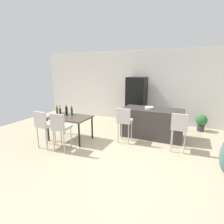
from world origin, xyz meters
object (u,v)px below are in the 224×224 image
wine_glass_left (70,112)px  wine_bottle_right (57,111)px  bar_chair_left (124,120)px  wine_bottle_near (60,112)px  dining_table (70,119)px  fruit_bowl (149,108)px  dining_chair_far (60,126)px  wine_bottle_inner (72,111)px  dining_chair_near (44,124)px  bar_chair_middle (179,126)px  kitchen_island (152,123)px  refrigerator (136,101)px  potted_plant (201,122)px  wine_bottle_far (67,111)px

wine_glass_left → wine_bottle_right: bearing=176.1°
bar_chair_left → wine_bottle_near: 2.03m
dining_table → fruit_bowl: bearing=30.0°
bar_chair_left → dining_chair_far: size_ratio=1.00×
wine_bottle_right → wine_bottle_inner: 0.47m
dining_chair_near → wine_bottle_inner: bearing=79.0°
wine_bottle_near → wine_bottle_right: wine_bottle_near is taller
bar_chair_middle → fruit_bowl: (-0.96, 0.76, 0.26)m
dining_chair_near → dining_chair_far: 0.56m
dining_table → wine_bottle_inner: (-0.09, 0.23, 0.19)m
dining_chair_far → kitchen_island: bearing=46.4°
wine_bottle_inner → wine_glass_left: (0.08, -0.22, 0.01)m
bar_chair_left → dining_chair_far: (-1.30, -1.25, 0.00)m
dining_chair_far → wine_bottle_near: 1.07m
dining_chair_near → refrigerator: bearing=64.1°
dining_table → dining_chair_far: (0.28, -0.78, 0.03)m
wine_glass_left → fruit_bowl: fruit_bowl is taller
wine_glass_left → refrigerator: bearing=62.1°
dining_table → potted_plant: dining_table is taller
dining_table → wine_bottle_right: wine_bottle_right is taller
bar_chair_left → wine_bottle_far: (-1.79, -0.36, 0.17)m
kitchen_island → wine_bottle_near: wine_bottle_near is taller
wine_bottle_inner → wine_glass_left: size_ratio=1.64×
dining_chair_far → wine_bottle_inner: dining_chair_far is taller
wine_bottle_right → wine_glass_left: wine_bottle_right is taller
kitchen_island → wine_bottle_far: size_ratio=5.69×
wine_bottle_near → refrigerator: bearing=55.6°
wine_bottle_near → wine_bottle_far: 0.20m
wine_bottle_right → refrigerator: size_ratio=0.16×
wine_bottle_inner → refrigerator: (1.41, 2.31, 0.07)m
wine_bottle_far → dining_chair_near: bearing=-95.1°
bar_chair_left → fruit_bowl: (0.55, 0.76, 0.26)m
dining_chair_near → wine_bottle_near: (-0.11, 0.82, 0.15)m
wine_glass_left → kitchen_island: bearing=29.4°
bar_chair_left → wine_bottle_near: bearing=-167.5°
wine_bottle_inner → wine_bottle_far: bearing=-135.6°
kitchen_island → bar_chair_left: bearing=-129.3°
dining_table → dining_chair_far: size_ratio=1.18×
bar_chair_left → refrigerator: refrigerator is taller
bar_chair_left → wine_bottle_inner: bar_chair_left is taller
kitchen_island → wine_glass_left: 2.61m
kitchen_island → wine_bottle_inner: (-2.33, -1.05, 0.39)m
wine_bottle_right → fruit_bowl: (2.65, 1.19, 0.10)m
kitchen_island → bar_chair_middle: bearing=-43.3°
bar_chair_middle → potted_plant: (0.62, 2.05, -0.36)m
wine_glass_left → refrigerator: 2.86m
bar_chair_middle → refrigerator: (-1.76, 2.06, 0.22)m
wine_bottle_near → wine_glass_left: (0.38, -0.03, 0.01)m
kitchen_island → fruit_bowl: 0.51m
refrigerator → fruit_bowl: (0.80, -1.31, 0.04)m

